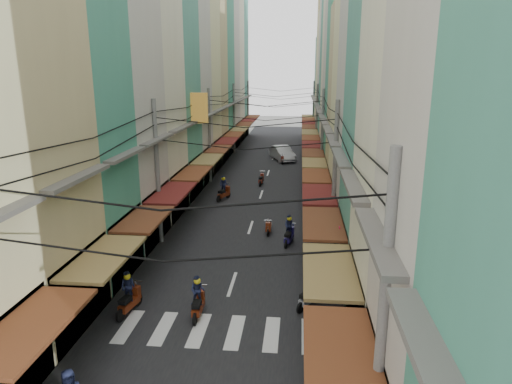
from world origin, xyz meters
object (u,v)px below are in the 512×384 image
Objects in this scene: white_car at (282,160)px; bicycle at (401,302)px; traffic_sign at (339,244)px; market_umbrella at (378,248)px.

white_car is 32.35m from bicycle.
white_car is at bearing 96.76° from traffic_sign.
bicycle is 3.63m from traffic_sign.
traffic_sign is at bearing 50.93° from bicycle.
bicycle is (6.40, -31.71, 0.00)m from white_car.
bicycle is at bearing -98.91° from white_car.
market_umbrella is at bearing -100.06° from white_car.
white_car is 3.94× the size of bicycle.
bicycle is at bearing -55.36° from market_umbrella.
market_umbrella reaches higher than white_car.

